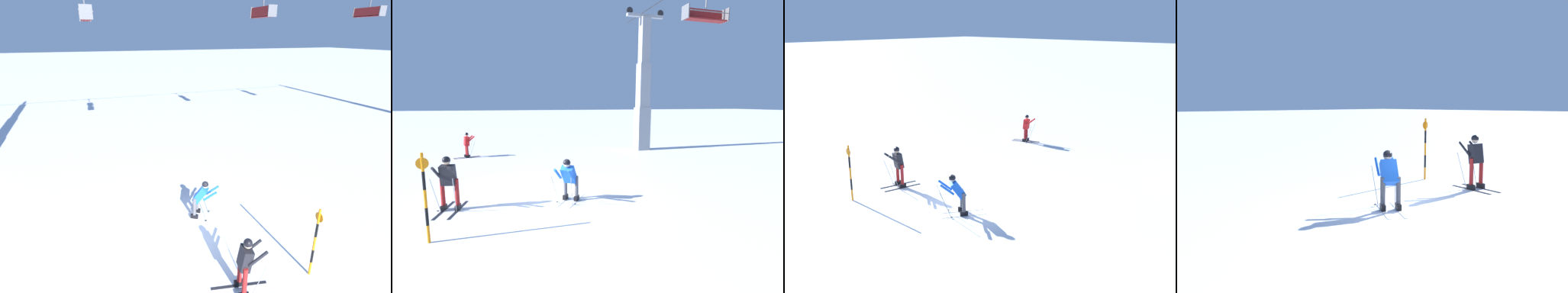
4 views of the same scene
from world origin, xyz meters
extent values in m
plane|color=white|center=(0.00, 0.00, 0.00)|extent=(260.00, 260.00, 0.00)
cube|color=white|center=(0.79, 1.13, 0.01)|extent=(1.39, 0.96, 0.01)
cube|color=black|center=(0.79, 1.13, 0.09)|extent=(0.29, 0.25, 0.16)
cylinder|color=#4C4C51|center=(0.79, 1.13, 0.52)|extent=(0.13, 0.13, 0.70)
cube|color=white|center=(0.56, 0.78, 0.01)|extent=(1.39, 0.96, 0.01)
cube|color=black|center=(0.56, 0.78, 0.09)|extent=(0.29, 0.25, 0.16)
cylinder|color=#4C4C51|center=(0.56, 0.78, 0.52)|extent=(0.13, 0.13, 0.70)
cube|color=blue|center=(0.83, 0.85, 0.96)|extent=(0.72, 0.67, 0.68)
sphere|color=beige|center=(0.98, 0.75, 1.36)|extent=(0.23, 0.23, 0.23)
sphere|color=black|center=(0.98, 0.75, 1.40)|extent=(0.25, 0.25, 0.25)
cylinder|color=blue|center=(1.30, 0.82, 1.06)|extent=(0.48, 0.36, 0.45)
cylinder|color=gray|center=(1.37, 0.83, 0.45)|extent=(0.48, 0.18, 1.20)
cylinder|color=black|center=(1.25, 0.96, 0.05)|extent=(0.07, 0.07, 0.01)
cylinder|color=blue|center=(1.04, 0.44, 1.06)|extent=(0.48, 0.36, 0.45)
cylinder|color=gray|center=(1.06, 0.37, 0.45)|extent=(0.35, 0.38, 1.20)
cylinder|color=black|center=(0.89, 0.43, 0.05)|extent=(0.07, 0.07, 0.01)
cube|color=maroon|center=(-2.28, 8.29, 7.29)|extent=(0.45, 2.23, 0.06)
cube|color=maroon|center=(-2.48, 8.29, 7.56)|extent=(0.06, 2.23, 0.55)
cylinder|color=#4C4F54|center=(-1.98, 8.29, 7.59)|extent=(0.04, 2.12, 0.04)
cube|color=#4C4F54|center=(-2.28, 9.40, 7.56)|extent=(0.57, 0.05, 0.63)
cube|color=#4C4F54|center=(-2.28, 7.18, 7.56)|extent=(0.57, 0.05, 0.63)
cube|color=maroon|center=(7.70, 8.29, 7.59)|extent=(0.45, 1.94, 0.06)
cube|color=maroon|center=(7.51, 8.29, 7.87)|extent=(0.06, 1.94, 0.55)
cylinder|color=#4C4F54|center=(8.01, 8.29, 7.89)|extent=(0.04, 1.84, 0.04)
cube|color=#4C4F54|center=(7.70, 9.26, 7.87)|extent=(0.57, 0.05, 0.63)
cube|color=#4C4F54|center=(7.70, 7.32, 7.87)|extent=(0.57, 0.05, 0.63)
cube|color=maroon|center=(16.10, 8.29, 7.79)|extent=(0.45, 2.11, 0.06)
cube|color=maroon|center=(15.91, 8.29, 8.07)|extent=(0.06, 2.11, 0.55)
cylinder|color=#4C4F54|center=(16.41, 8.29, 8.09)|extent=(0.04, 2.01, 0.04)
cube|color=#4C4F54|center=(16.10, 9.35, 8.07)|extent=(0.57, 0.05, 0.63)
cube|color=#4C4F54|center=(16.10, 7.23, 8.07)|extent=(0.57, 0.05, 0.63)
cylinder|color=orange|center=(2.75, -3.03, 0.22)|extent=(0.07, 0.07, 0.44)
cylinder|color=black|center=(2.75, -3.03, 0.66)|extent=(0.07, 0.07, 0.44)
cylinder|color=orange|center=(2.75, -3.03, 1.11)|extent=(0.07, 0.07, 0.44)
cylinder|color=black|center=(2.75, -3.03, 1.55)|extent=(0.07, 0.07, 0.44)
cylinder|color=orange|center=(2.75, -3.03, 1.99)|extent=(0.07, 0.07, 0.44)
cylinder|color=orange|center=(2.76, -3.03, 1.96)|extent=(0.01, 0.28, 0.28)
cube|color=black|center=(0.60, -2.69, 0.01)|extent=(1.59, 0.42, 0.01)
cube|color=black|center=(0.60, -2.69, 0.09)|extent=(0.30, 0.16, 0.16)
cylinder|color=maroon|center=(0.60, -2.69, 0.59)|extent=(0.13, 0.13, 0.84)
cylinder|color=maroon|center=(0.51, -3.12, 0.59)|extent=(0.13, 0.13, 0.84)
cube|color=black|center=(0.60, -2.91, 1.15)|extent=(0.43, 0.48, 0.66)
sphere|color=beige|center=(0.65, -2.92, 1.59)|extent=(0.22, 0.22, 0.22)
sphere|color=black|center=(0.65, -2.92, 1.62)|extent=(0.24, 0.24, 0.24)
cylinder|color=black|center=(0.91, -2.74, 1.29)|extent=(0.51, 0.18, 0.44)
cylinder|color=gray|center=(0.96, -2.70, 0.57)|extent=(0.40, 0.04, 1.20)
cylinder|color=black|center=(0.80, -2.62, 0.05)|extent=(0.07, 0.07, 0.01)
cylinder|color=black|center=(0.82, -3.19, 1.29)|extent=(0.51, 0.18, 0.44)
cylinder|color=gray|center=(0.85, -3.25, 0.57)|extent=(0.37, 0.19, 1.20)
camera|label=1|loc=(-2.76, -8.18, 6.59)|focal=27.02mm
camera|label=2|loc=(10.05, -1.14, 3.35)|focal=26.28mm
camera|label=3|loc=(10.93, 11.47, 6.71)|focal=40.66mm
camera|label=4|loc=(-6.28, 8.30, 2.75)|focal=36.97mm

